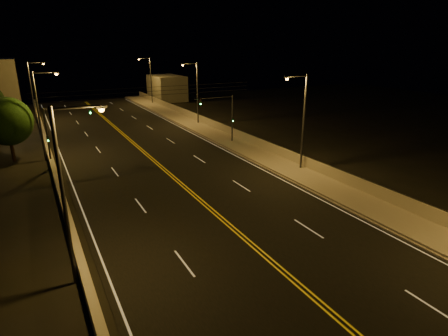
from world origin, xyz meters
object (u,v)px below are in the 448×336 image
tree_0 (7,121)px  traffic_signal_right (225,114)px  streetlight_4 (68,187)px  streetlight_1 (302,117)px  streetlight_2 (196,90)px  streetlight_5 (41,110)px  streetlight_3 (150,78)px  streetlight_6 (33,88)px  traffic_signal_left (58,129)px

tree_0 → traffic_signal_right: bearing=-10.0°
streetlight_4 → traffic_signal_right: (19.91, 21.47, -1.53)m
streetlight_1 → streetlight_2: 24.77m
streetlight_5 → tree_0: 3.63m
streetlight_3 → tree_0: 39.95m
streetlight_2 → streetlight_6: bearing=148.2°
streetlight_4 → streetlight_6: size_ratio=1.00×
streetlight_6 → traffic_signal_left: streetlight_6 is taller
streetlight_3 → streetlight_2: bearing=-90.0°
streetlight_5 → streetlight_6: 22.70m
traffic_signal_right → streetlight_6: bearing=127.9°
tree_0 → streetlight_5: bearing=-20.3°
streetlight_2 → traffic_signal_right: streetlight_2 is taller
streetlight_5 → streetlight_4: bearing=-90.0°
traffic_signal_right → tree_0: (-23.17, 4.10, 0.48)m
streetlight_1 → streetlight_3: bearing=90.0°
streetlight_3 → traffic_signal_right: streetlight_3 is taller
streetlight_4 → traffic_signal_left: size_ratio=1.54×
streetlight_1 → tree_0: bearing=146.1°
streetlight_4 → traffic_signal_left: (1.14, 21.47, -1.53)m
streetlight_2 → streetlight_3: same height
traffic_signal_right → tree_0: 23.53m
streetlight_6 → tree_0: streetlight_6 is taller
streetlight_5 → traffic_signal_right: streetlight_5 is taller
streetlight_2 → streetlight_5: same height
streetlight_6 → streetlight_1: bearing=-60.6°
streetlight_6 → traffic_signal_right: (19.91, -25.60, -1.53)m
streetlight_3 → streetlight_5: 39.01m
streetlight_5 → tree_0: (-3.26, 1.20, -1.06)m
streetlight_6 → tree_0: size_ratio=1.36×
streetlight_1 → tree_0: size_ratio=1.36×
streetlight_4 → streetlight_5: (0.00, 24.37, 0.00)m
streetlight_1 → tree_0: (-24.70, 16.59, -1.06)m
streetlight_2 → streetlight_5: 23.41m
streetlight_4 → tree_0: bearing=97.3°
streetlight_2 → streetlight_4: (-21.45, -33.76, 0.00)m
streetlight_4 → traffic_signal_right: size_ratio=1.54×
streetlight_2 → streetlight_5: (-21.45, -9.39, 0.00)m
streetlight_2 → traffic_signal_left: (-20.31, -12.29, -1.53)m
streetlight_6 → traffic_signal_right: 32.47m
streetlight_4 → tree_0: size_ratio=1.36×
streetlight_1 → streetlight_4: bearing=-157.3°
tree_0 → streetlight_4: bearing=-82.7°
streetlight_5 → traffic_signal_right: size_ratio=1.54×
traffic_signal_left → tree_0: (-4.39, 4.10, 0.48)m
streetlight_1 → tree_0: 29.77m
traffic_signal_left → streetlight_4: bearing=-93.0°
streetlight_4 → streetlight_6: (0.00, 47.07, 0.00)m
streetlight_2 → tree_0: size_ratio=1.36×
streetlight_1 → streetlight_5: size_ratio=1.00×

